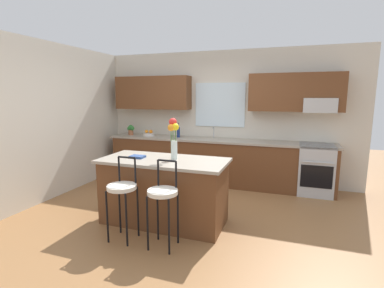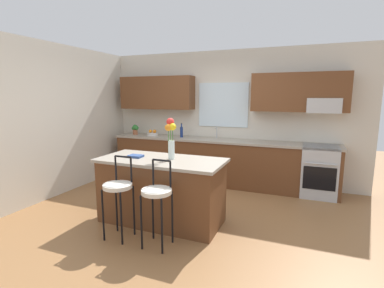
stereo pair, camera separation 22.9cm
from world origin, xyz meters
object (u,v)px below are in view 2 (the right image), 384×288
at_px(oven_range, 319,171).
at_px(cookbook, 136,156).
at_px(fruit_bowl_oranges, 153,134).
at_px(kitchen_island, 162,190).
at_px(bar_stool_near, 118,190).
at_px(flower_vase, 171,135).
at_px(bar_stool_middle, 157,195).
at_px(potted_plant_small, 135,129).
at_px(bottle_olive_oil, 182,132).

xyz_separation_m(oven_range, cookbook, (-2.51, -2.04, 0.48)).
bearing_deg(fruit_bowl_oranges, kitchen_island, -57.55).
xyz_separation_m(bar_stool_near, cookbook, (-0.11, 0.59, 0.30)).
bearing_deg(bar_stool_near, fruit_bowl_oranges, 110.91).
distance_m(flower_vase, fruit_bowl_oranges, 2.45).
relative_size(oven_range, fruit_bowl_oranges, 3.83).
xyz_separation_m(kitchen_island, bar_stool_middle, (0.27, -0.63, 0.17)).
bearing_deg(flower_vase, cookbook, -170.60).
height_order(flower_vase, cookbook, flower_vase).
bearing_deg(potted_plant_small, cookbook, -56.87).
bearing_deg(bar_stool_near, flower_vase, 58.85).
height_order(fruit_bowl_oranges, potted_plant_small, potted_plant_small).
height_order(oven_range, fruit_bowl_oranges, fruit_bowl_oranges).
bearing_deg(kitchen_island, cookbook, -174.51).
bearing_deg(oven_range, kitchen_island, -136.61).
relative_size(kitchen_island, flower_vase, 3.11).
bearing_deg(fruit_bowl_oranges, flower_vase, -54.28).
bearing_deg(cookbook, flower_vase, 9.40).
bearing_deg(bar_stool_middle, bar_stool_near, 180.00).
relative_size(bar_stool_near, bar_stool_middle, 1.00).
height_order(flower_vase, potted_plant_small, flower_vase).
bearing_deg(potted_plant_small, bar_stool_near, -61.16).
relative_size(fruit_bowl_oranges, bottle_olive_oil, 0.80).
relative_size(cookbook, fruit_bowl_oranges, 0.83).
relative_size(bar_stool_middle, bottle_olive_oil, 3.46).
bearing_deg(bottle_olive_oil, bar_stool_middle, -72.00).
relative_size(bar_stool_middle, fruit_bowl_oranges, 4.34).
bearing_deg(kitchen_island, flower_vase, 20.21).
xyz_separation_m(fruit_bowl_oranges, bottle_olive_oil, (0.70, 0.00, 0.08)).
bearing_deg(oven_range, flower_vase, -135.46).
xyz_separation_m(cookbook, potted_plant_small, (-1.35, 2.06, 0.11)).
xyz_separation_m(bar_stool_near, fruit_bowl_oranges, (-1.01, 2.65, 0.33)).
distance_m(flower_vase, bottle_olive_oil, 2.12).
relative_size(bar_stool_near, fruit_bowl_oranges, 4.34).
bearing_deg(bar_stool_near, kitchen_island, 66.30).
relative_size(bar_stool_middle, potted_plant_small, 4.62).
height_order(bar_stool_middle, fruit_bowl_oranges, fruit_bowl_oranges).
relative_size(flower_vase, bottle_olive_oil, 1.89).
distance_m(oven_range, fruit_bowl_oranges, 3.44).
bearing_deg(kitchen_island, oven_range, 43.39).
distance_m(kitchen_island, bottle_olive_oil, 2.19).
distance_m(cookbook, fruit_bowl_oranges, 2.25).
bearing_deg(bar_stool_near, oven_range, 47.68).
bearing_deg(bar_stool_middle, fruit_bowl_oranges, 120.52).
relative_size(oven_range, flower_vase, 1.61).
height_order(kitchen_island, bottle_olive_oil, bottle_olive_oil).
height_order(flower_vase, bottle_olive_oil, flower_vase).
distance_m(kitchen_island, fruit_bowl_oranges, 2.45).
relative_size(bar_stool_middle, flower_vase, 1.83).
bearing_deg(bar_stool_near, bottle_olive_oil, 96.71).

